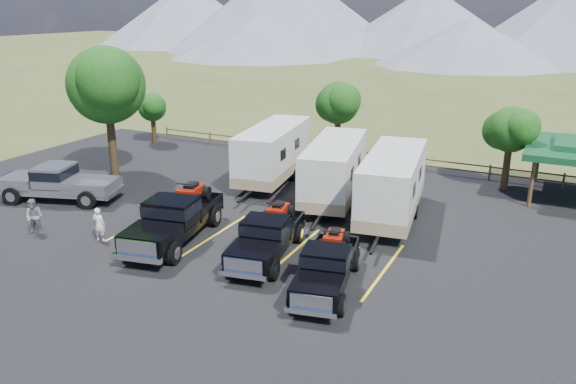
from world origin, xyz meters
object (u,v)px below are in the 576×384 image
at_px(trailer_center, 334,171).
at_px(person_b, 34,217).
at_px(tree_big_nw, 106,85).
at_px(pickup_silver, 59,182).
at_px(rig_center, 267,235).
at_px(trailer_right, 392,185).
at_px(rig_left, 175,217).
at_px(trailer_left, 274,153).
at_px(rig_right, 327,265).
at_px(person_a, 99,224).

xyz_separation_m(trailer_center, person_b, (-10.46, -10.32, -0.84)).
bearing_deg(person_b, tree_big_nw, 90.93).
relative_size(tree_big_nw, trailer_center, 0.84).
relative_size(tree_big_nw, pickup_silver, 1.15).
relative_size(rig_center, trailer_right, 0.64).
bearing_deg(rig_left, trailer_center, 50.48).
xyz_separation_m(rig_center, trailer_left, (-4.71, 9.47, 0.77)).
bearing_deg(rig_center, trailer_right, 52.52).
distance_m(tree_big_nw, trailer_left, 10.47).
bearing_deg(rig_right, trailer_right, 77.66).
distance_m(rig_right, person_b, 13.91).
xyz_separation_m(tree_big_nw, trailer_center, (13.62, 1.81, -3.87)).
bearing_deg(rig_right, tree_big_nw, 145.09).
xyz_separation_m(trailer_center, trailer_right, (3.47, -1.12, 0.02)).
xyz_separation_m(pickup_silver, person_a, (5.84, -3.11, -0.24)).
relative_size(trailer_left, person_a, 6.10).
relative_size(rig_right, person_a, 3.69).
xyz_separation_m(tree_big_nw, rig_center, (13.75, -5.85, -4.62)).
relative_size(rig_right, pickup_silver, 0.83).
height_order(rig_center, pickup_silver, pickup_silver).
relative_size(rig_left, trailer_center, 0.75).
bearing_deg(pickup_silver, rig_left, 62.06).
distance_m(rig_center, trailer_left, 10.61).
distance_m(trailer_left, trailer_center, 4.92).
height_order(rig_center, trailer_center, trailer_center).
bearing_deg(trailer_right, trailer_left, 151.83).
distance_m(rig_right, trailer_left, 13.52).
distance_m(tree_big_nw, trailer_center, 14.28).
distance_m(rig_center, trailer_right, 7.39).
height_order(trailer_right, pickup_silver, trailer_right).
distance_m(pickup_silver, person_a, 6.62).
distance_m(rig_center, rig_right, 3.56).
distance_m(trailer_center, person_b, 14.72).
height_order(trailer_left, pickup_silver, trailer_left).
bearing_deg(pickup_silver, trailer_right, 89.73).
relative_size(trailer_center, person_a, 6.00).
distance_m(rig_left, pickup_silver, 8.94).
bearing_deg(trailer_left, trailer_right, -28.72).
bearing_deg(person_b, rig_right, -14.34).
height_order(trailer_right, person_b, trailer_right).
bearing_deg(person_a, trailer_right, -152.82).
height_order(rig_left, trailer_center, trailer_center).
bearing_deg(rig_right, pickup_silver, 159.23).
xyz_separation_m(rig_left, pickup_silver, (-8.81, 1.52, -0.06)).
height_order(pickup_silver, person_a, pickup_silver).
xyz_separation_m(tree_big_nw, rig_left, (9.29, -6.18, -4.48)).
distance_m(tree_big_nw, person_b, 10.23).
bearing_deg(rig_right, person_a, 170.89).
xyz_separation_m(trailer_left, pickup_silver, (-8.56, -8.28, -0.69)).
xyz_separation_m(rig_center, pickup_silver, (-13.27, 1.19, 0.08)).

